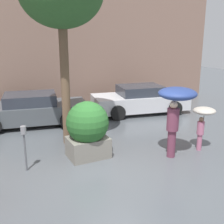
% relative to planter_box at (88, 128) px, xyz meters
% --- Properties ---
extents(ground_plane, '(40.00, 40.00, 0.00)m').
position_rel_planter_box_xyz_m(ground_plane, '(0.22, -1.01, -0.85)').
color(ground_plane, '#51565B').
extents(building_facade, '(18.00, 0.30, 6.00)m').
position_rel_planter_box_xyz_m(building_facade, '(0.22, 5.49, 2.15)').
color(building_facade, '#8C6B5B').
rests_on(building_facade, ground).
extents(planter_box, '(1.19, 1.19, 1.62)m').
position_rel_planter_box_xyz_m(planter_box, '(0.00, 0.00, 0.00)').
color(planter_box, gray).
rests_on(planter_box, ground).
extents(person_adult, '(1.06, 1.06, 1.99)m').
position_rel_planter_box_xyz_m(person_adult, '(2.23, -1.03, 0.75)').
color(person_adult, brown).
rests_on(person_adult, ground).
extents(person_child, '(0.66, 0.66, 1.32)m').
position_rel_planter_box_xyz_m(person_child, '(3.25, -1.06, 0.20)').
color(person_child, '#B76684').
rests_on(person_child, ground).
extents(parked_car_near, '(4.48, 2.51, 1.22)m').
position_rel_planter_box_xyz_m(parked_car_near, '(-0.84, 3.77, -0.27)').
color(parked_car_near, '#4C5156').
rests_on(parked_car_near, ground).
extents(parked_car_far, '(4.39, 2.48, 1.22)m').
position_rel_planter_box_xyz_m(parked_car_far, '(3.84, 3.36, -0.27)').
color(parked_car_far, silver).
rests_on(parked_car_far, ground).
extents(parking_meter, '(0.14, 0.14, 1.20)m').
position_rel_planter_box_xyz_m(parking_meter, '(-1.74, -0.09, 0.02)').
color(parking_meter, '#595B60').
rests_on(parking_meter, ground).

